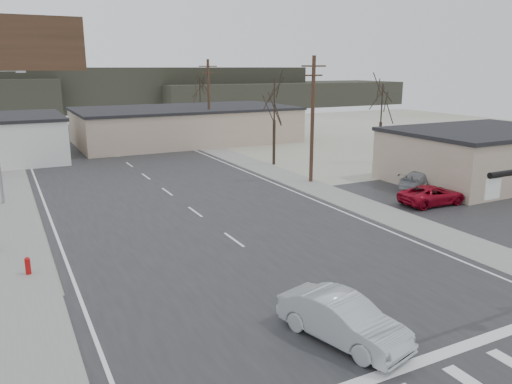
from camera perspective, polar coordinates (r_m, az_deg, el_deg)
ground at (r=20.75m, az=6.93°, el=-12.15°), size 140.00×140.00×0.00m
main_road at (r=33.38m, az=-7.56°, el=-1.86°), size 18.00×110.00×0.05m
cross_road at (r=20.74m, az=6.93°, el=-12.10°), size 90.00×10.00×0.04m
parking_lot at (r=38.39m, az=27.15°, el=-1.22°), size 18.00×20.00×0.03m
sidewalk_left at (r=36.47m, az=-26.22°, el=-1.84°), size 3.00×90.00×0.06m
sidewalk_right at (r=42.18m, az=3.76°, el=1.61°), size 3.00×90.00×0.06m
fire_hydrant at (r=24.89m, az=-24.63°, el=-7.68°), size 0.24×0.24×0.87m
building_right_far at (r=63.18m, az=-8.00°, el=7.64°), size 26.30×14.30×4.30m
building_lot at (r=44.63m, az=24.32°, el=3.86°), size 14.30×10.30×4.30m
upole_right_a at (r=40.17m, az=6.47°, el=8.43°), size 2.20×0.30×10.00m
upole_right_b at (r=59.69m, az=-5.43°, el=10.30°), size 2.20×0.30×10.00m
tree_right_mid at (r=47.44m, az=2.11°, el=10.23°), size 3.74×3.74×8.33m
tree_right_far at (r=72.11m, az=-6.42°, el=11.20°), size 3.52×3.52×7.84m
tree_lot at (r=49.68m, az=14.18°, el=9.59°), size 3.52×3.52×7.84m
hill_center at (r=114.31m, az=-14.45°, el=11.36°), size 80.00×18.00×9.00m
hill_right at (r=121.67m, az=2.84°, el=11.10°), size 60.00×18.00×5.50m
sedan_crossing at (r=17.70m, az=9.87°, el=-14.12°), size 2.89×5.05×1.57m
car_far_a at (r=61.65m, az=-11.31°, el=6.14°), size 3.29×6.00×1.65m
car_far_b at (r=63.28m, az=-18.83°, el=5.66°), size 2.70×3.83×1.21m
car_parked_red at (r=35.90m, az=19.50°, el=-0.33°), size 4.81×2.36×1.31m
car_parked_dark_a at (r=40.94m, az=23.47°, el=1.17°), size 4.45×1.80×1.52m
car_parked_silver at (r=40.23m, az=18.65°, el=1.33°), size 5.34×3.35×1.44m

